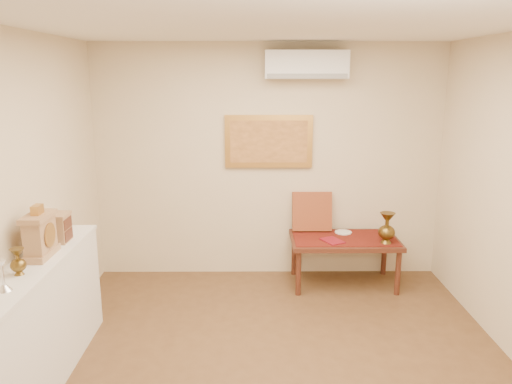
{
  "coord_description": "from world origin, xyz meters",
  "views": [
    {
      "loc": [
        -0.18,
        -3.45,
        2.35
      ],
      "look_at": [
        -0.15,
        1.15,
        1.26
      ],
      "focal_mm": 35.0,
      "sensor_mm": 36.0,
      "label": 1
    }
  ],
  "objects_px": {
    "mantel_clock": "(40,235)",
    "low_table": "(344,244)",
    "display_ledge": "(37,326)",
    "wooden_chest": "(59,228)",
    "brass_urn_tall": "(387,225)"
  },
  "relations": [
    {
      "from": "display_ledge",
      "to": "low_table",
      "type": "height_order",
      "value": "display_ledge"
    },
    {
      "from": "display_ledge",
      "to": "mantel_clock",
      "type": "height_order",
      "value": "mantel_clock"
    },
    {
      "from": "display_ledge",
      "to": "low_table",
      "type": "relative_size",
      "value": 1.68
    },
    {
      "from": "wooden_chest",
      "to": "display_ledge",
      "type": "bearing_deg",
      "value": -92.46
    },
    {
      "from": "mantel_clock",
      "to": "wooden_chest",
      "type": "distance_m",
      "value": 0.36
    },
    {
      "from": "mantel_clock",
      "to": "low_table",
      "type": "bearing_deg",
      "value": 32.46
    },
    {
      "from": "display_ledge",
      "to": "wooden_chest",
      "type": "xyz_separation_m",
      "value": [
        0.02,
        0.54,
        0.61
      ]
    },
    {
      "from": "display_ledge",
      "to": "wooden_chest",
      "type": "distance_m",
      "value": 0.82
    },
    {
      "from": "mantel_clock",
      "to": "low_table",
      "type": "xyz_separation_m",
      "value": [
        2.66,
        1.69,
        -0.67
      ]
    },
    {
      "from": "mantel_clock",
      "to": "low_table",
      "type": "height_order",
      "value": "mantel_clock"
    },
    {
      "from": "wooden_chest",
      "to": "mantel_clock",
      "type": "bearing_deg",
      "value": -91.27
    },
    {
      "from": "brass_urn_tall",
      "to": "wooden_chest",
      "type": "bearing_deg",
      "value": -159.33
    },
    {
      "from": "brass_urn_tall",
      "to": "wooden_chest",
      "type": "relative_size",
      "value": 1.7
    },
    {
      "from": "display_ledge",
      "to": "low_table",
      "type": "bearing_deg",
      "value": 35.1
    },
    {
      "from": "display_ledge",
      "to": "mantel_clock",
      "type": "bearing_deg",
      "value": 85.3
    }
  ]
}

